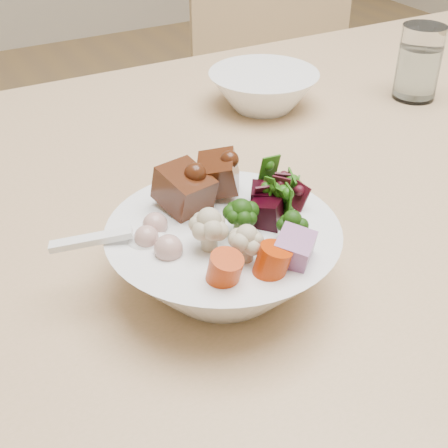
# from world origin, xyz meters

# --- Properties ---
(chair_far) EXTENTS (0.50, 0.50, 0.89)m
(chair_far) POSITION_xyz_m (0.15, 0.64, 0.50)
(chair_far) COLOR tan
(chair_far) RESTS_ON ground
(food_bowl) EXTENTS (0.21, 0.21, 0.11)m
(food_bowl) POSITION_xyz_m (-0.46, -0.16, 0.80)
(food_bowl) COLOR white
(food_bowl) RESTS_ON dining_table
(soup_spoon) EXTENTS (0.10, 0.06, 0.02)m
(soup_spoon) POSITION_xyz_m (-0.54, -0.14, 0.83)
(soup_spoon) COLOR white
(soup_spoon) RESTS_ON food_bowl
(water_glass) EXTENTS (0.06, 0.06, 0.11)m
(water_glass) POSITION_xyz_m (0.01, 0.08, 0.82)
(water_glass) COLOR silver
(water_glass) RESTS_ON dining_table
(side_bowl) EXTENTS (0.16, 0.16, 0.05)m
(side_bowl) POSITION_xyz_m (-0.21, 0.17, 0.79)
(side_bowl) COLOR white
(side_bowl) RESTS_ON dining_table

